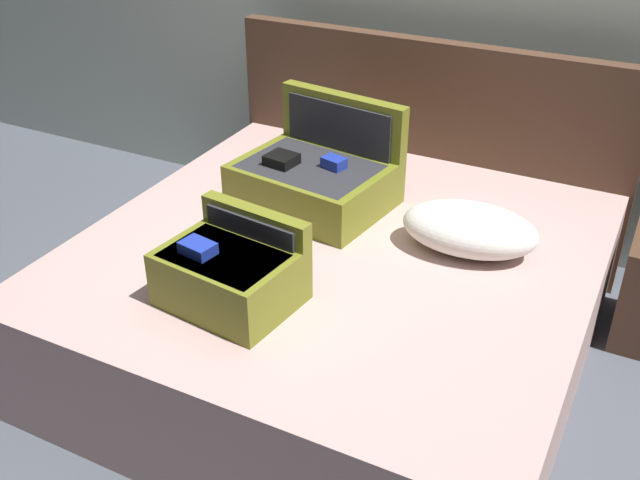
# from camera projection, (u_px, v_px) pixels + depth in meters

# --- Properties ---
(ground_plane) EXTENTS (12.00, 12.00, 0.00)m
(ground_plane) POSITION_uv_depth(u_px,v_px,m) (289.00, 408.00, 2.79)
(ground_plane) COLOR #4C515B
(bed) EXTENTS (1.90, 1.88, 0.50)m
(bed) POSITION_uv_depth(u_px,v_px,m) (336.00, 299.00, 2.97)
(bed) COLOR #BC9993
(bed) RESTS_ON ground
(headboard) EXTENTS (1.94, 0.08, 1.05)m
(headboard) POSITION_uv_depth(u_px,v_px,m) (425.00, 148.00, 3.58)
(headboard) COLOR #4C3323
(headboard) RESTS_ON ground
(hard_case_large) EXTENTS (0.66, 0.56, 0.42)m
(hard_case_large) POSITION_uv_depth(u_px,v_px,m) (316.00, 176.00, 3.08)
(hard_case_large) COLOR olive
(hard_case_large) RESTS_ON bed
(hard_case_medium) EXTENTS (0.47, 0.40, 0.29)m
(hard_case_medium) POSITION_uv_depth(u_px,v_px,m) (230.00, 272.00, 2.47)
(hard_case_medium) COLOR olive
(hard_case_medium) RESTS_ON bed
(pillow_near_headboard) EXTENTS (0.53, 0.35, 0.18)m
(pillow_near_headboard) POSITION_uv_depth(u_px,v_px,m) (469.00, 229.00, 2.77)
(pillow_near_headboard) COLOR white
(pillow_near_headboard) RESTS_ON bed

